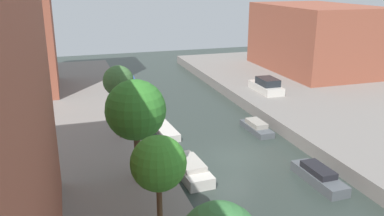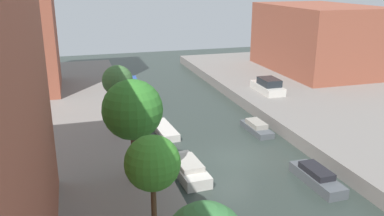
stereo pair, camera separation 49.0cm
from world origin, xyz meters
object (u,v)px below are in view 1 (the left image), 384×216
Objects in this scene: moored_boat_left_2 at (190,169)px; moored_boat_right_3 at (257,127)px; street_tree_2 at (136,110)px; moored_boat_right_2 at (319,176)px; low_block_right at (314,38)px; street_tree_1 at (158,164)px; moored_boat_left_4 at (147,104)px; parked_car at (266,86)px; moored_boat_left_5 at (130,83)px; street_tree_3 at (118,82)px; moored_boat_left_3 at (164,130)px.

moored_boat_left_2 is 9.10m from moored_boat_right_3.
street_tree_2 is 1.35× the size of moored_boat_right_2.
low_block_right is 2.68× the size of street_tree_2.
street_tree_2 reaches higher than street_tree_1.
low_block_right is 20.77m from moored_boat_right_3.
moored_boat_left_4 is 0.96× the size of moored_boat_right_2.
moored_boat_left_2 is (-11.69, -12.58, -1.15)m from parked_car.
street_tree_2 is at bearing -146.71° from moored_boat_right_3.
moored_boat_left_5 is at bearing 113.75° from moored_boat_right_3.
moored_boat_left_2 is (3.40, -5.05, -4.52)m from street_tree_3.
moored_boat_right_2 is at bearing -74.58° from moored_boat_left_5.
street_tree_2 reaches higher than parked_car.
street_tree_1 is 0.80× the size of street_tree_2.
low_block_right reaches higher than moored_boat_right_3.
street_tree_1 is 5.16m from street_tree_2.
moored_boat_left_2 is 7.28m from moored_boat_left_3.
street_tree_1 reaches higher than moored_boat_left_5.
moored_boat_left_3 is 7.23m from moored_boat_right_3.
moored_boat_right_2 is at bearing -24.84° from moored_boat_left_2.
street_tree_2 is at bearing -139.49° from low_block_right.
moored_boat_left_3 is at bearing 88.40° from moored_boat_left_2.
street_tree_2 is 1.31× the size of parked_car.
street_tree_3 reaches higher than moored_boat_right_2.
moored_boat_left_3 is at bearing -90.48° from moored_boat_left_4.
low_block_right is at bearing 15.15° from moored_boat_left_4.
parked_car is at bearing 26.50° from street_tree_3.
moored_boat_left_2 reaches higher than moored_boat_right_2.
low_block_right reaches higher than moored_boat_left_3.
moored_boat_left_2 is 22.05m from moored_boat_left_5.
moored_boat_left_5 is at bearing 141.07° from parked_car.
low_block_right reaches higher than moored_boat_left_2.
moored_boat_left_4 is (3.66, 20.67, -3.88)m from street_tree_1.
street_tree_3 reaches higher than parked_car.
street_tree_3 is 10.80m from moored_boat_left_4.
low_block_right is 12.71m from parked_car.
low_block_right is 36.37m from street_tree_1.
parked_car is 17.21m from moored_boat_left_2.
low_block_right is 3.78× the size of moored_boat_left_5.
moored_boat_right_2 is (10.32, -1.77, -4.55)m from street_tree_2.
moored_boat_left_4 is at bearing 88.94° from moored_boat_left_2.
street_tree_3 is (0.00, 11.60, 0.69)m from street_tree_1.
moored_boat_left_5 is at bearing 78.84° from street_tree_3.
street_tree_2 is at bearing 90.00° from street_tree_1.
moored_boat_left_2 reaches higher than moored_boat_left_3.
moored_boat_left_2 is 1.20× the size of moored_boat_right_3.
low_block_right is at bearing 42.69° from moored_boat_left_2.
low_block_right reaches higher than moored_boat_left_5.
low_block_right reaches higher than moored_boat_left_4.
moored_boat_right_3 is (-14.34, -14.35, -4.45)m from low_block_right.
moored_boat_right_3 is (0.30, 8.74, -0.07)m from moored_boat_right_2.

